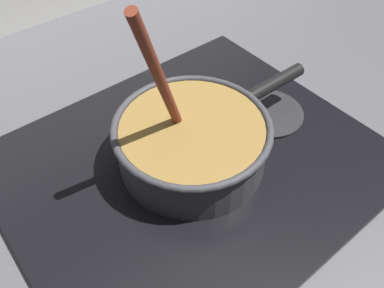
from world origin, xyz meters
name	(u,v)px	position (x,y,z in m)	size (l,w,h in m)	color
hob_plate	(192,162)	(0.10, 0.22, 0.01)	(0.56, 0.48, 0.01)	black
burner_ring	(192,158)	(0.10, 0.22, 0.02)	(0.20, 0.20, 0.01)	#592D0C
spare_burner	(268,113)	(0.27, 0.22, 0.01)	(0.12, 0.12, 0.01)	#262628
cooking_pan	(192,141)	(0.10, 0.22, 0.05)	(0.35, 0.23, 0.29)	#38383D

